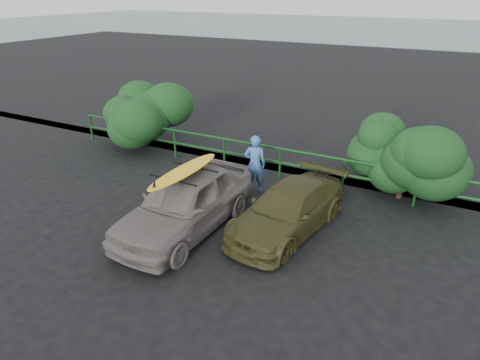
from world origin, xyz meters
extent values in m
plane|color=black|center=(0.00, 0.00, 0.00)|extent=(80.00, 80.00, 0.00)
plane|color=#515F63|center=(0.00, 60.00, 0.00)|extent=(200.00, 200.00, 0.00)
imported|color=slate|center=(0.17, 1.08, 0.75)|extent=(1.85, 4.41, 1.49)
imported|color=#3E3C1B|center=(2.40, 2.19, 0.57)|extent=(2.19, 4.11, 1.13)
imported|color=#3E72BB|center=(0.70, 3.82, 0.86)|extent=(0.74, 0.62, 1.73)
ellipsoid|color=yellow|center=(0.17, 1.08, 1.57)|extent=(0.59, 2.60, 0.08)
camera|label=1|loc=(5.66, -6.48, 5.51)|focal=32.00mm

